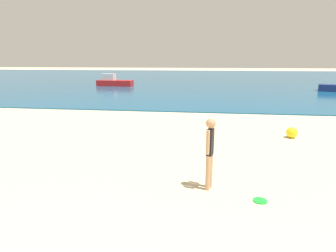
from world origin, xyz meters
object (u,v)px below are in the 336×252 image
boat_far (114,82)px  beach_ball (292,133)px  frisbee (260,201)px  person_standing (210,150)px

boat_far → beach_ball: boat_far is taller
boat_far → frisbee: bearing=-61.3°
beach_ball → person_standing: bearing=-123.7°
person_standing → beach_ball: person_standing is taller
person_standing → boat_far: 25.52m
frisbee → boat_far: (-11.13, 23.89, 0.50)m
person_standing → boat_far: (-10.08, 23.45, -0.41)m
person_standing → frisbee: 1.46m
person_standing → beach_ball: size_ratio=4.03×
frisbee → boat_far: bearing=115.0°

